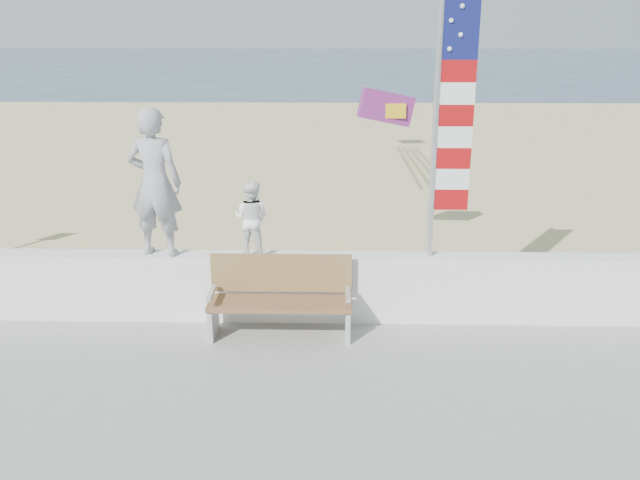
# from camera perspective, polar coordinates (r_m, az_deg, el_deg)

# --- Properties ---
(ground) EXTENTS (220.00, 220.00, 0.00)m
(ground) POSITION_cam_1_polar(r_m,az_deg,el_deg) (7.51, -1.90, -14.14)
(ground) COLOR #304860
(ground) RESTS_ON ground
(sand) EXTENTS (90.00, 40.00, 0.08)m
(sand) POSITION_cam_1_polar(r_m,az_deg,el_deg) (15.86, -0.13, 3.43)
(sand) COLOR #CFC08A
(sand) RESTS_ON ground
(seawall) EXTENTS (30.00, 0.35, 0.90)m
(seawall) POSITION_cam_1_polar(r_m,az_deg,el_deg) (9.01, -1.25, -3.97)
(seawall) COLOR white
(seawall) RESTS_ON boardwalk
(adult) EXTENTS (0.76, 0.57, 1.92)m
(adult) POSITION_cam_1_polar(r_m,az_deg,el_deg) (8.88, -13.74, 4.72)
(adult) COLOR #9D9DA2
(adult) RESTS_ON seawall
(child) EXTENTS (0.57, 0.50, 0.98)m
(child) POSITION_cam_1_polar(r_m,az_deg,el_deg) (8.76, -5.78, 1.81)
(child) COLOR white
(child) RESTS_ON seawall
(bench) EXTENTS (1.80, 0.57, 1.00)m
(bench) POSITION_cam_1_polar(r_m,az_deg,el_deg) (8.59, -3.35, -4.70)
(bench) COLOR brown
(bench) RESTS_ON boardwalk
(flag) EXTENTS (0.50, 0.08, 3.50)m
(flag) POSITION_cam_1_polar(r_m,az_deg,el_deg) (8.53, 10.62, 10.92)
(flag) COLOR silver
(flag) RESTS_ON seawall
(parafoil_kite) EXTENTS (0.96, 0.38, 0.64)m
(parafoil_kite) POSITION_cam_1_polar(r_m,az_deg,el_deg) (11.35, 5.72, 11.04)
(parafoil_kite) COLOR red
(parafoil_kite) RESTS_ON ground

